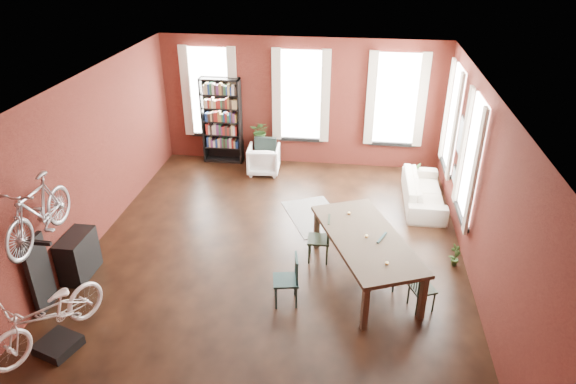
% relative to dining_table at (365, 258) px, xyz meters
% --- Properties ---
extents(room, '(9.00, 9.04, 3.22)m').
position_rel_dining_table_xyz_m(room, '(-1.41, 0.97, 1.71)').
color(room, black).
rests_on(room, ground).
extents(dining_table, '(2.04, 2.77, 0.86)m').
position_rel_dining_table_xyz_m(dining_table, '(0.00, 0.00, 0.00)').
color(dining_table, '#4D3D2E').
rests_on(dining_table, ground).
extents(dining_chair_a, '(0.47, 0.47, 0.87)m').
position_rel_dining_table_xyz_m(dining_chair_a, '(-1.26, -0.80, 0.01)').
color(dining_chair_a, '#1B3C3B').
rests_on(dining_chair_a, ground).
extents(dining_chair_b, '(0.41, 0.41, 0.87)m').
position_rel_dining_table_xyz_m(dining_chair_b, '(-0.83, 0.49, 0.00)').
color(dining_chair_b, black).
rests_on(dining_chair_b, ground).
extents(dining_chair_c, '(0.47, 0.47, 0.78)m').
position_rel_dining_table_xyz_m(dining_chair_c, '(0.92, -0.64, -0.04)').
color(dining_chair_c, black).
rests_on(dining_chair_c, ground).
extents(dining_chair_d, '(0.54, 0.54, 0.88)m').
position_rel_dining_table_xyz_m(dining_chair_d, '(0.42, -0.07, 0.01)').
color(dining_chair_d, '#1A3739').
rests_on(dining_chair_d, ground).
extents(bookshelf, '(1.00, 0.32, 2.20)m').
position_rel_dining_table_xyz_m(bookshelf, '(-3.66, 4.65, 0.67)').
color(bookshelf, black).
rests_on(bookshelf, ground).
extents(white_armchair, '(0.80, 0.75, 0.77)m').
position_rel_dining_table_xyz_m(white_armchair, '(-2.49, 4.07, -0.04)').
color(white_armchair, white).
rests_on(white_armchair, ground).
extents(cream_sofa, '(0.61, 2.08, 0.81)m').
position_rel_dining_table_xyz_m(cream_sofa, '(1.29, 2.95, -0.02)').
color(cream_sofa, beige).
rests_on(cream_sofa, ground).
extents(striped_rug, '(1.60, 1.89, 0.01)m').
position_rel_dining_table_xyz_m(striped_rug, '(-1.04, 2.04, -0.42)').
color(striped_rug, black).
rests_on(striped_rug, ground).
extents(bike_trainer, '(0.66, 0.66, 0.15)m').
position_rel_dining_table_xyz_m(bike_trainer, '(-4.39, -2.30, -0.35)').
color(bike_trainer, black).
rests_on(bike_trainer, ground).
extents(bike_wall_rack, '(0.16, 0.60, 1.30)m').
position_rel_dining_table_xyz_m(bike_wall_rack, '(-5.06, -1.45, 0.22)').
color(bike_wall_rack, black).
rests_on(bike_wall_rack, ground).
extents(console_table, '(0.40, 0.80, 0.80)m').
position_rel_dining_table_xyz_m(console_table, '(-4.94, -0.55, -0.03)').
color(console_table, black).
rests_on(console_table, ground).
extents(plant_stand, '(0.40, 0.40, 0.63)m').
position_rel_dining_table_xyz_m(plant_stand, '(-2.66, 4.58, -0.12)').
color(plant_stand, black).
rests_on(plant_stand, ground).
extents(plant_by_sofa, '(0.51, 0.68, 0.27)m').
position_rel_dining_table_xyz_m(plant_by_sofa, '(1.13, 3.82, -0.29)').
color(plant_by_sofa, '#376227').
rests_on(plant_by_sofa, ground).
extents(plant_small, '(0.46, 0.48, 0.16)m').
position_rel_dining_table_xyz_m(plant_small, '(1.64, 0.63, -0.35)').
color(plant_small, '#325C24').
rests_on(plant_small, ground).
extents(bicycle_floor, '(0.97, 1.13, 1.82)m').
position_rel_dining_table_xyz_m(bicycle_floor, '(-4.41, -2.30, 0.63)').
color(bicycle_floor, white).
rests_on(bicycle_floor, bike_trainer).
extents(bicycle_hung, '(0.47, 1.00, 1.66)m').
position_rel_dining_table_xyz_m(bicycle_hung, '(-4.81, -1.45, 1.70)').
color(bicycle_hung, '#A5A8AD').
rests_on(bicycle_hung, bike_wall_rack).
extents(plant_on_stand, '(0.53, 0.58, 0.42)m').
position_rel_dining_table_xyz_m(plant_on_stand, '(-2.65, 4.59, 0.41)').
color(plant_on_stand, '#2F5823').
rests_on(plant_on_stand, plant_stand).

